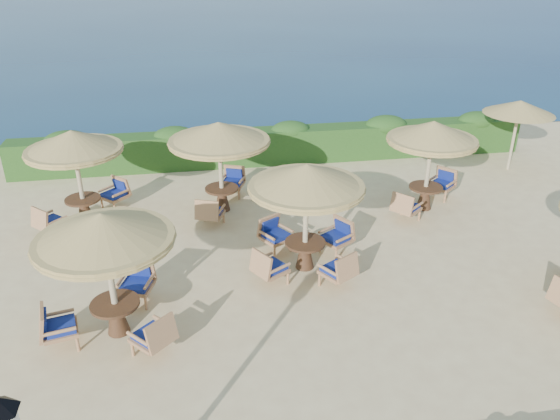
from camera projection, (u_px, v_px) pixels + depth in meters
The scene contains 9 objects.
ground at pixel (323, 267), 13.12m from camera, with size 120.00×120.00×0.00m, color beige.
sea at pixel (205, 1), 75.19m from camera, with size 160.00×160.00×0.00m, color #0A2746.
hedge at pixel (276, 146), 19.24m from camera, with size 18.00×0.90×1.20m, color #1E4415.
extra_parasol at pixel (520, 107), 17.92m from camera, with size 2.30×2.30×2.41m.
cafe_set_0 at pixel (106, 251), 10.12m from camera, with size 2.75×2.75×2.65m.
cafe_set_1 at pixel (306, 200), 12.35m from camera, with size 2.75×2.75×2.65m.
cafe_set_3 at pixel (75, 155), 14.46m from camera, with size 2.56×2.56×2.65m.
cafe_set_4 at pixel (219, 144), 15.08m from camera, with size 2.85×2.86×2.65m.
cafe_set_5 at pixel (431, 145), 15.20m from camera, with size 2.61×2.53×2.65m.
Camera 1 is at (-2.84, -10.87, 7.00)m, focal length 35.00 mm.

